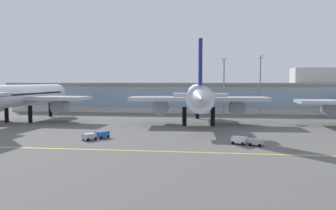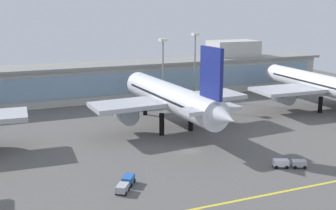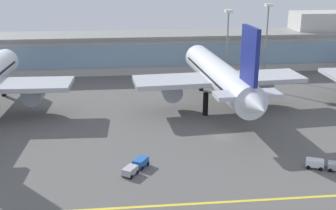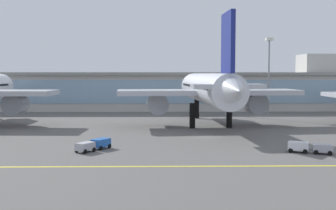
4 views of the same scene
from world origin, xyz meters
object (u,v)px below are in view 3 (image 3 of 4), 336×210
at_px(baggage_tug_near, 325,164).
at_px(airliner_near_right, 219,76).
at_px(service_truck_far, 136,166).
at_px(apron_light_mast_west, 228,34).
at_px(apron_light_mast_centre, 267,28).

bearing_deg(baggage_tug_near, airliner_near_right, -47.28).
height_order(service_truck_far, apron_light_mast_west, apron_light_mast_west).
xyz_separation_m(airliner_near_right, baggage_tug_near, (10.08, -29.02, -6.55)).
bearing_deg(airliner_near_right, service_truck_far, 141.02).
xyz_separation_m(airliner_near_right, apron_light_mast_centre, (18.75, 26.53, 5.89)).
height_order(airliner_near_right, service_truck_far, airliner_near_right).
xyz_separation_m(apron_light_mast_west, apron_light_mast_centre, (11.80, 4.28, 0.54)).
distance_m(service_truck_far, apron_light_mast_centre, 65.96).
distance_m(airliner_near_right, apron_light_mast_west, 23.91).
height_order(airliner_near_right, apron_light_mast_west, airliner_near_right).
bearing_deg(service_truck_far, apron_light_mast_centre, -1.74).
bearing_deg(apron_light_mast_west, service_truck_far, -117.58).
relative_size(apron_light_mast_west, apron_light_mast_centre, 0.95).
relative_size(baggage_tug_near, apron_light_mast_centre, 0.29).
height_order(service_truck_far, apron_light_mast_centre, apron_light_mast_centre).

